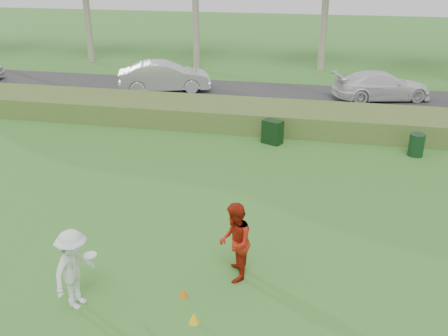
% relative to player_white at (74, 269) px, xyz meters
% --- Properties ---
extents(ground, '(120.00, 120.00, 0.00)m').
position_rel_player_white_xyz_m(ground, '(2.08, 0.97, -0.90)').
color(ground, '#2F6F25').
rests_on(ground, ground).
extents(reed_strip, '(80.00, 3.00, 0.90)m').
position_rel_player_white_xyz_m(reed_strip, '(2.08, 12.97, -0.45)').
color(reed_strip, '#496628').
rests_on(reed_strip, ground).
extents(park_road, '(80.00, 6.00, 0.06)m').
position_rel_player_white_xyz_m(park_road, '(2.08, 17.97, -0.87)').
color(park_road, '#2D2D2D').
rests_on(park_road, ground).
extents(player_white, '(0.96, 1.25, 1.79)m').
position_rel_player_white_xyz_m(player_white, '(0.00, 0.00, 0.00)').
color(player_white, white).
rests_on(player_white, ground).
extents(player_red, '(0.86, 1.02, 1.87)m').
position_rel_player_white_xyz_m(player_red, '(3.05, 1.69, 0.04)').
color(player_red, '#A41F0E').
rests_on(player_red, ground).
extents(cone_orange, '(0.19, 0.19, 0.21)m').
position_rel_player_white_xyz_m(cone_orange, '(2.10, 0.75, -0.79)').
color(cone_orange, orange).
rests_on(cone_orange, ground).
extents(cone_yellow, '(0.22, 0.22, 0.24)m').
position_rel_player_white_xyz_m(cone_yellow, '(2.55, -0.02, -0.77)').
color(cone_yellow, yellow).
rests_on(cone_yellow, ground).
extents(utility_cabinet, '(0.89, 0.74, 0.95)m').
position_rel_player_white_xyz_m(utility_cabinet, '(2.74, 10.87, -0.42)').
color(utility_cabinet, black).
rests_on(utility_cabinet, ground).
extents(trash_bin, '(0.69, 0.69, 0.84)m').
position_rel_player_white_xyz_m(trash_bin, '(8.13, 10.68, -0.48)').
color(trash_bin, '#113319').
rests_on(trash_bin, ground).
extents(car_mid, '(5.18, 3.26, 1.61)m').
position_rel_player_white_xyz_m(car_mid, '(-4.02, 17.75, -0.03)').
color(car_mid, white).
rests_on(car_mid, park_road).
extents(car_right, '(5.31, 3.47, 1.43)m').
position_rel_player_white_xyz_m(car_right, '(7.38, 18.47, -0.12)').
color(car_right, white).
rests_on(car_right, park_road).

